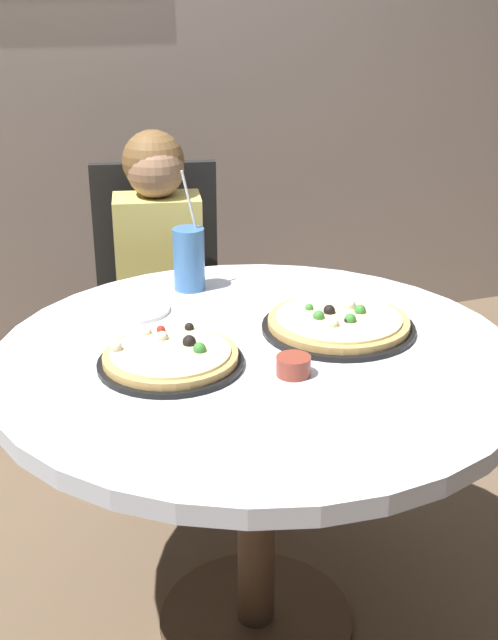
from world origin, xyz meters
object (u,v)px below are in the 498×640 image
soda_cup (189,259)px  sauce_bowl (293,366)px  plate_small (132,309)px  dining_table (257,394)px  diner_child (163,331)px  chair_wooden (159,296)px  pizza_cheese (338,323)px  pizza_veggie (171,358)px

soda_cup → sauce_bowl: bearing=-84.5°
soda_cup → plate_small: 0.21m
dining_table → diner_child: (-0.02, 0.76, -0.16)m
chair_wooden → diner_child: diner_child is taller
dining_table → soda_cup: 0.45m
sauce_bowl → plate_small: sauce_bowl is taller
diner_child → soda_cup: bearing=-91.8°
dining_table → pizza_cheese: 0.25m
dining_table → plate_small: 0.39m
sauce_bowl → plate_small: size_ratio=0.39×
soda_cup → plate_small: size_ratio=1.70×
pizza_cheese → soda_cup: bearing=122.3°
dining_table → chair_wooden: bearing=88.8°
pizza_veggie → plate_small: pizza_veggie is taller
diner_child → sauce_bowl: bearing=-87.3°
diner_child → sauce_bowl: (0.04, -0.90, 0.29)m
plate_small → diner_child: bearing=67.8°
dining_table → pizza_cheese: pizza_cheese is taller
dining_table → sauce_bowl: sauce_bowl is taller
pizza_cheese → plate_small: 0.49m
pizza_cheese → soda_cup: 0.45m
chair_wooden → sauce_bowl: bearing=-89.7°
pizza_veggie → soda_cup: bearing=68.3°
chair_wooden → sauce_bowl: 1.10m
chair_wooden → pizza_cheese: chair_wooden is taller
dining_table → plate_small: bearing=123.1°
pizza_veggie → pizza_cheese: bearing=5.9°
pizza_veggie → pizza_cheese: same height
dining_table → plate_small: (-0.20, 0.31, 0.11)m
soda_cup → sauce_bowl: soda_cup is taller
pizza_veggie → soda_cup: 0.45m
pizza_veggie → plate_small: size_ratio=1.68×
soda_cup → sauce_bowl: 0.55m
dining_table → diner_child: 0.78m
plate_small → soda_cup: bearing=30.0°
pizza_veggie → pizza_cheese: 0.41m
pizza_cheese → soda_cup: (-0.24, 0.37, 0.06)m
dining_table → sauce_bowl: 0.19m
chair_wooden → plate_small: (-0.22, -0.63, 0.22)m
dining_table → pizza_veggie: size_ratio=3.76×
chair_wooden → plate_small: chair_wooden is taller
chair_wooden → plate_small: size_ratio=5.28×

